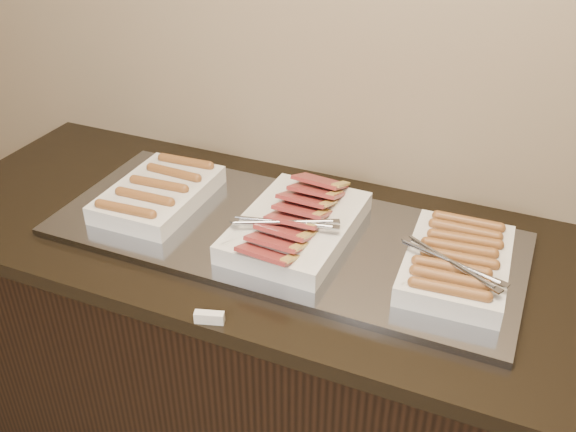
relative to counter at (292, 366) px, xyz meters
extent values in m
cube|color=#9E896B|center=(0.00, 0.37, 0.95)|extent=(6.00, 0.05, 2.80)
cube|color=black|center=(0.00, 0.00, -0.02)|extent=(2.00, 0.70, 0.86)
cube|color=black|center=(0.00, 0.00, 0.43)|extent=(2.06, 0.76, 0.04)
cube|color=gray|center=(-0.03, 0.00, 0.46)|extent=(1.20, 0.50, 0.02)
cube|color=silver|center=(-0.40, 0.00, 0.49)|extent=(0.24, 0.35, 0.05)
cylinder|color=#9C5D30|center=(-0.40, -0.14, 0.52)|extent=(0.16, 0.03, 0.03)
cylinder|color=#9C5D30|center=(-0.39, -0.07, 0.52)|extent=(0.16, 0.03, 0.03)
cylinder|color=#9C5D30|center=(-0.40, 0.00, 0.52)|extent=(0.16, 0.04, 0.03)
cylinder|color=#9C5D30|center=(-0.40, 0.07, 0.52)|extent=(0.16, 0.03, 0.03)
cylinder|color=#9C5D30|center=(-0.40, 0.14, 0.52)|extent=(0.16, 0.03, 0.03)
cube|color=silver|center=(0.01, 0.00, 0.49)|extent=(0.27, 0.41, 0.05)
cube|color=#A2343C|center=(0.01, -0.17, 0.52)|extent=(0.14, 0.10, 0.04)
cube|color=#A2343C|center=(0.01, -0.12, 0.52)|extent=(0.14, 0.09, 0.04)
cube|color=#A2343C|center=(0.01, -0.07, 0.52)|extent=(0.14, 0.10, 0.04)
cube|color=#A2343C|center=(0.01, -0.02, 0.53)|extent=(0.14, 0.09, 0.04)
cube|color=#A2343C|center=(0.01, 0.02, 0.53)|extent=(0.13, 0.09, 0.04)
cube|color=#A2343C|center=(0.00, 0.07, 0.53)|extent=(0.14, 0.09, 0.04)
cube|color=#A2343C|center=(0.02, 0.12, 0.54)|extent=(0.14, 0.09, 0.04)
cube|color=#A2343C|center=(0.01, 0.17, 0.54)|extent=(0.14, 0.10, 0.04)
cube|color=silver|center=(0.41, 0.00, 0.49)|extent=(0.25, 0.36, 0.05)
cylinder|color=#9C5D30|center=(0.42, -0.14, 0.52)|extent=(0.16, 0.04, 0.03)
cylinder|color=#9C5D30|center=(0.41, -0.10, 0.52)|extent=(0.15, 0.03, 0.03)
cylinder|color=#9C5D30|center=(0.41, -0.06, 0.52)|extent=(0.16, 0.04, 0.03)
cylinder|color=#9C5D30|center=(0.42, -0.02, 0.52)|extent=(0.15, 0.04, 0.03)
cylinder|color=#9C5D30|center=(0.41, 0.02, 0.52)|extent=(0.16, 0.04, 0.03)
cylinder|color=#9C5D30|center=(0.42, 0.06, 0.52)|extent=(0.16, 0.04, 0.03)
cylinder|color=#9C5D30|center=(0.41, 0.10, 0.52)|extent=(0.15, 0.03, 0.03)
cylinder|color=#9C5D30|center=(0.41, 0.14, 0.52)|extent=(0.15, 0.03, 0.03)
cube|color=silver|center=(-0.04, -0.36, 0.46)|extent=(0.07, 0.04, 0.03)
camera|label=1|loc=(0.53, -1.26, 1.38)|focal=40.00mm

